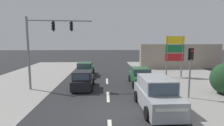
% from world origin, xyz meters
% --- Properties ---
extents(ground_plane, '(140.00, 140.00, 0.00)m').
position_xyz_m(ground_plane, '(0.00, 0.00, 0.00)').
color(ground_plane, '#28282B').
extents(lane_dash_mid, '(0.20, 2.40, 0.01)m').
position_xyz_m(lane_dash_mid, '(0.00, 3.00, 0.00)').
color(lane_dash_mid, silver).
rests_on(lane_dash_mid, ground).
extents(lane_dash_far, '(0.20, 2.40, 0.01)m').
position_xyz_m(lane_dash_far, '(0.00, 8.00, 0.00)').
color(lane_dash_far, silver).
rests_on(lane_dash_far, ground).
extents(traffic_signal_mast, '(5.28, 0.58, 6.00)m').
position_xyz_m(traffic_signal_mast, '(-5.19, 5.30, 4.15)').
color(traffic_signal_mast, slate).
rests_on(traffic_signal_mast, ground).
extents(pedestal_signal_right_kerb, '(0.44, 0.31, 3.56)m').
position_xyz_m(pedestal_signal_right_kerb, '(5.75, 2.44, 2.42)').
color(pedestal_signal_right_kerb, slate).
rests_on(pedestal_signal_right_kerb, ground).
extents(shopping_plaza_sign, '(2.10, 0.16, 4.60)m').
position_xyz_m(shopping_plaza_sign, '(7.54, 9.67, 2.98)').
color(shopping_plaza_sign, slate).
rests_on(shopping_plaza_sign, ground).
extents(shopfront_wall_far, '(12.00, 1.00, 3.60)m').
position_xyz_m(shopfront_wall_far, '(11.00, 16.00, 1.80)').
color(shopfront_wall_far, '#A39384').
rests_on(shopfront_wall_far, ground).
extents(suv_kerbside_parked, '(2.12, 4.57, 1.90)m').
position_xyz_m(suv_kerbside_parked, '(2.84, 0.58, 0.88)').
color(suv_kerbside_parked, '#A3A8AD').
rests_on(suv_kerbside_parked, ground).
extents(hatchback_oncoming_near, '(1.79, 3.64, 1.53)m').
position_xyz_m(hatchback_oncoming_near, '(-2.10, 5.38, 0.70)').
color(hatchback_oncoming_near, black).
rests_on(hatchback_oncoming_near, ground).
extents(sedan_crossing_left, '(2.01, 4.29, 1.56)m').
position_xyz_m(sedan_crossing_left, '(-2.52, 10.88, 0.70)').
color(sedan_crossing_left, '#235633').
rests_on(sedan_crossing_left, ground).
extents(sedan_receding_far, '(1.95, 4.27, 1.56)m').
position_xyz_m(sedan_receding_far, '(3.12, 6.52, 0.70)').
color(sedan_receding_far, '#235633').
rests_on(sedan_receding_far, ground).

